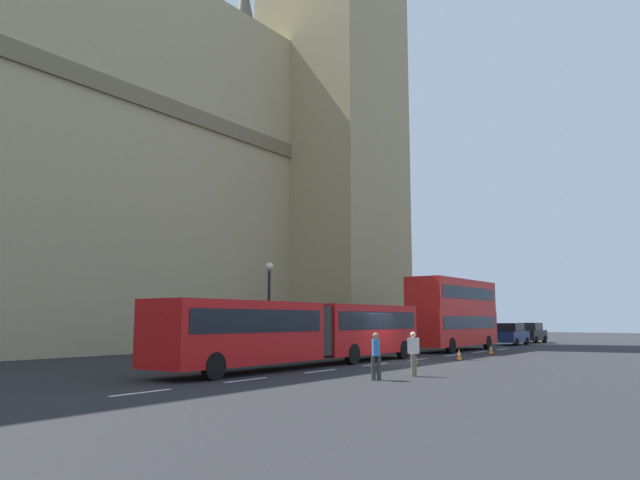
# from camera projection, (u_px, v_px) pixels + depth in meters

# --- Properties ---
(ground_plane) EXTENTS (160.00, 160.00, 0.00)m
(ground_plane) POSITION_uv_depth(u_px,v_px,m) (394.00, 362.00, 30.58)
(ground_plane) COLOR #262628
(lane_centre_marking) EXTENTS (34.40, 0.16, 0.01)m
(lane_centre_marking) POSITION_uv_depth(u_px,v_px,m) (398.00, 362.00, 30.93)
(lane_centre_marking) COLOR silver
(lane_centre_marking) RESTS_ON ground_plane
(articulated_bus) EXTENTS (17.66, 2.54, 2.90)m
(articulated_bus) POSITION_uv_depth(u_px,v_px,m) (308.00, 328.00, 28.17)
(articulated_bus) COLOR red
(articulated_bus) RESTS_ON ground_plane
(double_decker_bus) EXTENTS (10.32, 2.54, 4.90)m
(double_decker_bus) POSITION_uv_depth(u_px,v_px,m) (454.00, 311.00, 42.23)
(double_decker_bus) COLOR red
(double_decker_bus) RESTS_ON ground_plane
(sedan_lead) EXTENTS (4.40, 1.86, 1.85)m
(sedan_lead) POSITION_uv_depth(u_px,v_px,m) (511.00, 334.00, 51.22)
(sedan_lead) COLOR navy
(sedan_lead) RESTS_ON ground_plane
(sedan_trailing) EXTENTS (4.40, 1.86, 1.85)m
(sedan_trailing) POSITION_uv_depth(u_px,v_px,m) (531.00, 333.00, 56.32)
(sedan_trailing) COLOR black
(sedan_trailing) RESTS_ON ground_plane
(traffic_cone_west) EXTENTS (0.36, 0.36, 0.58)m
(traffic_cone_west) POSITION_uv_depth(u_px,v_px,m) (415.00, 359.00, 28.90)
(traffic_cone_west) COLOR black
(traffic_cone_west) RESTS_ON ground_plane
(traffic_cone_middle) EXTENTS (0.36, 0.36, 0.58)m
(traffic_cone_middle) POSITION_uv_depth(u_px,v_px,m) (459.00, 355.00, 32.17)
(traffic_cone_middle) COLOR black
(traffic_cone_middle) RESTS_ON ground_plane
(traffic_cone_east) EXTENTS (0.36, 0.36, 0.58)m
(traffic_cone_east) POSITION_uv_depth(u_px,v_px,m) (491.00, 350.00, 37.64)
(traffic_cone_east) COLOR black
(traffic_cone_east) RESTS_ON ground_plane
(street_lamp) EXTENTS (0.44, 0.44, 5.27)m
(street_lamp) POSITION_uv_depth(u_px,v_px,m) (269.00, 303.00, 32.98)
(street_lamp) COLOR black
(street_lamp) RESTS_ON ground_plane
(pedestrian_near_cones) EXTENTS (0.46, 0.44, 1.69)m
(pedestrian_near_cones) POSITION_uv_depth(u_px,v_px,m) (376.00, 354.00, 21.72)
(pedestrian_near_cones) COLOR #333333
(pedestrian_near_cones) RESTS_ON ground_plane
(pedestrian_by_kerb) EXTENTS (0.36, 0.43, 1.69)m
(pedestrian_by_kerb) POSITION_uv_depth(u_px,v_px,m) (413.00, 352.00, 23.14)
(pedestrian_by_kerb) COLOR #726651
(pedestrian_by_kerb) RESTS_ON ground_plane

